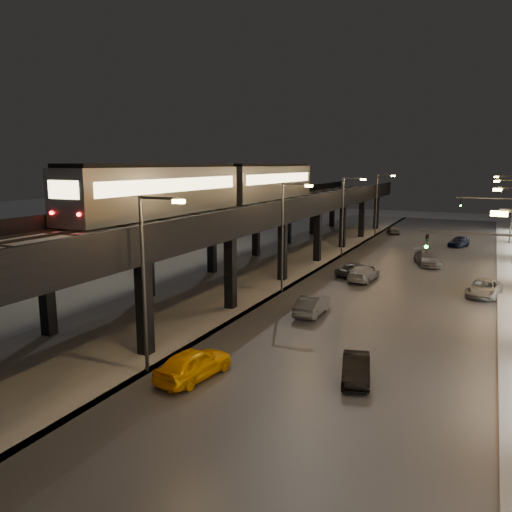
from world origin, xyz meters
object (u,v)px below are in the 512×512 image
at_px(car_near_white, 312,306).
at_px(car_onc_white, 427,259).
at_px(subway_train, 225,185).
at_px(car_taxi, 194,365).
at_px(car_far_white, 393,230).
at_px(car_mid_dark, 363,274).
at_px(car_onc_red, 459,242).
at_px(car_onc_dark, 484,289).
at_px(car_mid_silver, 356,270).
at_px(car_onc_silver, 356,370).

height_order(car_near_white, car_onc_white, car_onc_white).
relative_size(subway_train, car_taxi, 8.95).
relative_size(car_taxi, car_far_white, 1.13).
height_order(car_far_white, car_onc_white, car_onc_white).
relative_size(car_near_white, car_mid_dark, 0.89).
xyz_separation_m(car_taxi, car_onc_white, (6.98, 34.23, -0.03)).
height_order(car_taxi, car_onc_red, car_taxi).
bearing_deg(car_far_white, subway_train, 56.05).
relative_size(subway_train, car_onc_white, 7.99).
height_order(car_near_white, car_onc_red, car_near_white).
bearing_deg(car_onc_dark, car_mid_silver, 174.69).
height_order(car_mid_dark, car_onc_white, car_onc_white).
xyz_separation_m(subway_train, car_onc_white, (17.36, 12.06, -7.83)).
relative_size(subway_train, car_onc_red, 10.16).
xyz_separation_m(car_onc_dark, car_onc_white, (-5.64, 11.08, 0.07)).
bearing_deg(car_onc_silver, car_onc_white, 76.88).
xyz_separation_m(car_taxi, car_near_white, (1.81, 12.58, -0.06)).
height_order(car_mid_silver, car_onc_dark, car_onc_dark).
bearing_deg(car_onc_silver, car_onc_dark, 61.39).
bearing_deg(car_mid_dark, car_onc_red, -101.22).
xyz_separation_m(car_taxi, car_onc_red, (9.22, 48.40, -0.09)).
height_order(car_far_white, car_onc_silver, car_far_white).
bearing_deg(car_onc_white, car_onc_silver, -108.90).
distance_m(car_near_white, car_onc_red, 36.58).
xyz_separation_m(subway_train, car_onc_silver, (17.68, -19.04, -7.94)).
height_order(car_mid_dark, car_onc_red, car_mid_dark).
distance_m(car_taxi, car_far_white, 56.86).
height_order(subway_train, car_near_white, subway_train).
height_order(car_onc_dark, car_onc_red, car_onc_red).
bearing_deg(car_onc_silver, car_onc_red, 73.87).
xyz_separation_m(car_mid_silver, car_onc_dark, (11.12, -2.90, 0.02)).
relative_size(car_mid_silver, car_onc_red, 1.17).
bearing_deg(car_onc_silver, subway_train, 119.18).
bearing_deg(car_near_white, car_onc_white, -103.97).
height_order(car_taxi, car_onc_white, car_taxi).
distance_m(car_taxi, car_onc_silver, 7.95).
xyz_separation_m(car_near_white, car_onc_red, (7.41, 35.82, -0.03)).
bearing_deg(car_near_white, car_onc_red, -102.22).
xyz_separation_m(car_near_white, car_onc_silver, (5.49, -9.44, -0.08)).
bearing_deg(car_onc_red, car_onc_dark, -62.67).
distance_m(car_taxi, car_onc_red, 49.27).
xyz_separation_m(car_near_white, car_mid_dark, (0.80, 11.78, -0.01)).
relative_size(car_mid_silver, car_onc_dark, 0.97).
distance_m(car_onc_silver, car_onc_white, 31.10).
height_order(car_near_white, car_far_white, car_near_white).
bearing_deg(car_near_white, subway_train, -38.74).
distance_m(car_far_white, car_onc_silver, 54.29).
distance_m(subway_train, car_onc_silver, 27.17).
bearing_deg(car_onc_white, car_onc_dark, -82.49).
height_order(car_near_white, car_mid_dark, car_near_white).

